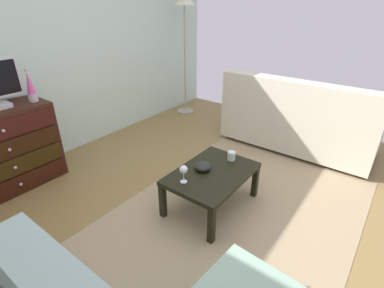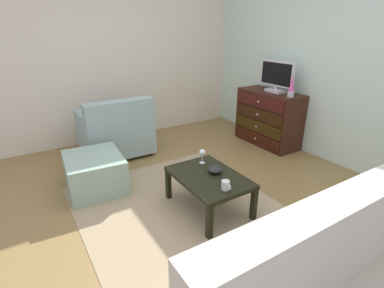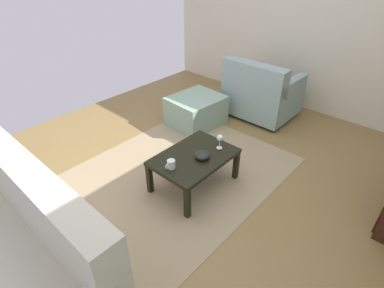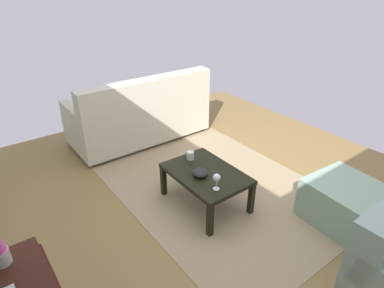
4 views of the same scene
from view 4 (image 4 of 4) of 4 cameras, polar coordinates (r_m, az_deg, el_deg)
ground_plane at (r=3.39m, az=4.46°, el=-11.07°), size 5.41×4.88×0.05m
area_rug at (r=3.60m, az=4.82°, el=-7.91°), size 2.60×1.90×0.01m
coffee_table at (r=3.22m, az=2.43°, el=-5.61°), size 0.82×0.57×0.37m
wine_glass at (r=2.90m, az=4.32°, el=-5.95°), size 0.07×0.07×0.16m
mug at (r=3.39m, az=-0.34°, el=-1.98°), size 0.11×0.08×0.08m
bowl_decorative at (r=3.12m, az=1.45°, el=-5.05°), size 0.15×0.15×0.07m
couch_large at (r=4.55m, az=-8.89°, el=4.92°), size 0.85×1.84×0.94m
ottoman at (r=3.38m, az=25.49°, el=-9.57°), size 0.74×0.65×0.40m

